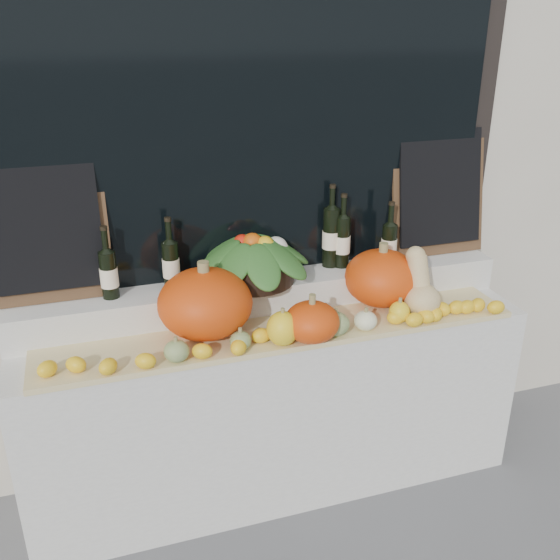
% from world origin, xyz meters
% --- Properties ---
extents(display_sill, '(2.30, 0.55, 0.88)m').
position_xyz_m(display_sill, '(0.00, 1.52, 0.44)').
color(display_sill, silver).
rests_on(display_sill, ground).
extents(rear_tier, '(2.30, 0.25, 0.16)m').
position_xyz_m(rear_tier, '(0.00, 1.68, 0.96)').
color(rear_tier, silver).
rests_on(rear_tier, display_sill).
extents(straw_bedding, '(2.10, 0.32, 0.02)m').
position_xyz_m(straw_bedding, '(0.00, 1.40, 0.89)').
color(straw_bedding, tan).
rests_on(straw_bedding, display_sill).
extents(pumpkin_left, '(0.49, 0.49, 0.29)m').
position_xyz_m(pumpkin_left, '(-0.33, 1.46, 1.05)').
color(pumpkin_left, '#DC440B').
rests_on(pumpkin_left, straw_bedding).
extents(pumpkin_right, '(0.44, 0.44, 0.26)m').
position_xyz_m(pumpkin_right, '(0.52, 1.51, 1.04)').
color(pumpkin_right, '#DC440B').
rests_on(pumpkin_right, straw_bedding).
extents(pumpkin_center, '(0.31, 0.31, 0.17)m').
position_xyz_m(pumpkin_center, '(0.08, 1.28, 0.99)').
color(pumpkin_center, '#DC440B').
rests_on(pumpkin_center, straw_bedding).
extents(butternut_squash, '(0.17, 0.22, 0.30)m').
position_xyz_m(butternut_squash, '(0.64, 1.37, 1.02)').
color(butternut_squash, '#D6B77E').
rests_on(butternut_squash, straw_bedding).
extents(decorative_gourds, '(1.09, 0.15, 0.17)m').
position_xyz_m(decorative_gourds, '(0.05, 1.29, 0.96)').
color(decorative_gourds, '#31611D').
rests_on(decorative_gourds, straw_bedding).
extents(lemon_heap, '(2.20, 0.16, 0.06)m').
position_xyz_m(lemon_heap, '(0.00, 1.29, 0.94)').
color(lemon_heap, yellow).
rests_on(lemon_heap, straw_bedding).
extents(produce_bowl, '(0.57, 0.57, 0.24)m').
position_xyz_m(produce_bowl, '(-0.06, 1.66, 1.15)').
color(produce_bowl, black).
rests_on(produce_bowl, rear_tier).
extents(wine_bottle_far_left, '(0.08, 0.08, 0.32)m').
position_xyz_m(wine_bottle_far_left, '(-0.69, 1.67, 1.15)').
color(wine_bottle_far_left, black).
rests_on(wine_bottle_far_left, rear_tier).
extents(wine_bottle_near_left, '(0.08, 0.08, 0.33)m').
position_xyz_m(wine_bottle_near_left, '(-0.43, 1.70, 1.15)').
color(wine_bottle_near_left, black).
rests_on(wine_bottle_near_left, rear_tier).
extents(wine_bottle_tall, '(0.08, 0.08, 0.40)m').
position_xyz_m(wine_bottle_tall, '(0.34, 1.72, 1.19)').
color(wine_bottle_tall, black).
rests_on(wine_bottle_tall, rear_tier).
extents(wine_bottle_near_right, '(0.08, 0.08, 0.36)m').
position_xyz_m(wine_bottle_near_right, '(0.39, 1.70, 1.17)').
color(wine_bottle_near_right, black).
rests_on(wine_bottle_near_right, rear_tier).
extents(wine_bottle_far_right, '(0.08, 0.08, 0.32)m').
position_xyz_m(wine_bottle_far_right, '(0.61, 1.65, 1.15)').
color(wine_bottle_far_right, black).
rests_on(wine_bottle_far_right, rear_tier).
extents(chalkboard_left, '(0.50, 0.13, 0.61)m').
position_xyz_m(chalkboard_left, '(-0.92, 1.74, 1.36)').
color(chalkboard_left, '#4C331E').
rests_on(chalkboard_left, rear_tier).
extents(chalkboard_right, '(0.50, 0.13, 0.61)m').
position_xyz_m(chalkboard_right, '(0.92, 1.74, 1.36)').
color(chalkboard_right, '#4C331E').
rests_on(chalkboard_right, rear_tier).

